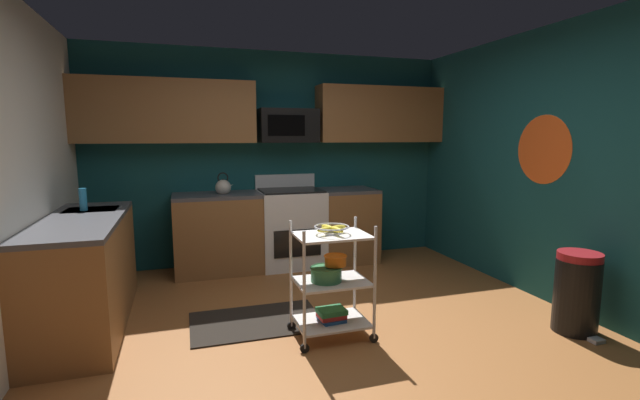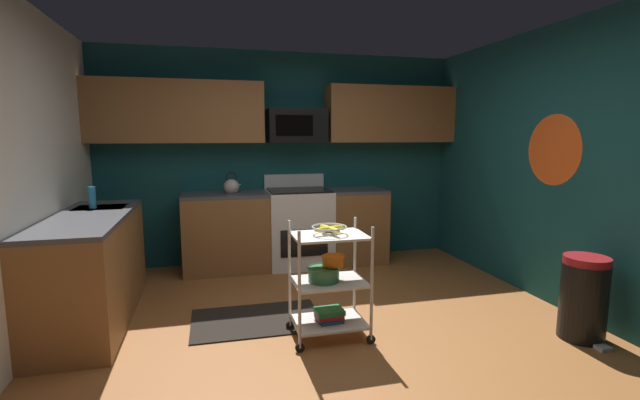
{
  "view_description": "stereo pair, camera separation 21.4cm",
  "coord_description": "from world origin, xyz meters",
  "px_view_note": "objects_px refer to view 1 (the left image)",
  "views": [
    {
      "loc": [
        -1.11,
        -3.04,
        1.58
      ],
      "look_at": [
        -0.01,
        0.43,
        1.05
      ],
      "focal_mm": 24.76,
      "sensor_mm": 36.0,
      "label": 1
    },
    {
      "loc": [
        -0.9,
        -3.1,
        1.58
      ],
      "look_at": [
        -0.01,
        0.43,
        1.05
      ],
      "focal_mm": 24.76,
      "sensor_mm": 36.0,
      "label": 2
    }
  ],
  "objects_px": {
    "mixing_bowl_small": "(335,260)",
    "trash_can": "(577,293)",
    "rolling_cart": "(332,281)",
    "oven_range": "(291,227)",
    "book_stack": "(331,315)",
    "dish_soap_bottle": "(83,199)",
    "mixing_bowl_large": "(326,274)",
    "kettle": "(223,187)",
    "fruit_bowl": "(332,228)",
    "microwave": "(288,126)"
  },
  "relations": [
    {
      "from": "mixing_bowl_small",
      "to": "trash_can",
      "type": "distance_m",
      "value": 1.98
    },
    {
      "from": "rolling_cart",
      "to": "mixing_bowl_small",
      "type": "relative_size",
      "value": 5.03
    },
    {
      "from": "mixing_bowl_small",
      "to": "oven_range",
      "type": "bearing_deg",
      "value": 86.34
    },
    {
      "from": "oven_range",
      "to": "trash_can",
      "type": "xyz_separation_m",
      "value": [
        1.76,
        -2.52,
        -0.15
      ]
    },
    {
      "from": "book_stack",
      "to": "dish_soap_bottle",
      "type": "height_order",
      "value": "dish_soap_bottle"
    },
    {
      "from": "book_stack",
      "to": "trash_can",
      "type": "distance_m",
      "value": 1.99
    },
    {
      "from": "mixing_bowl_large",
      "to": "kettle",
      "type": "height_order",
      "value": "kettle"
    },
    {
      "from": "oven_range",
      "to": "trash_can",
      "type": "height_order",
      "value": "oven_range"
    },
    {
      "from": "rolling_cart",
      "to": "mixing_bowl_large",
      "type": "xyz_separation_m",
      "value": [
        -0.04,
        -0.0,
        0.07
      ]
    },
    {
      "from": "kettle",
      "to": "trash_can",
      "type": "height_order",
      "value": "kettle"
    },
    {
      "from": "dish_soap_bottle",
      "to": "fruit_bowl",
      "type": "bearing_deg",
      "value": -31.77
    },
    {
      "from": "mixing_bowl_large",
      "to": "trash_can",
      "type": "xyz_separation_m",
      "value": [
        1.96,
        -0.51,
        -0.19
      ]
    },
    {
      "from": "mixing_bowl_large",
      "to": "book_stack",
      "type": "height_order",
      "value": "mixing_bowl_large"
    },
    {
      "from": "fruit_bowl",
      "to": "mixing_bowl_large",
      "type": "relative_size",
      "value": 1.08
    },
    {
      "from": "rolling_cart",
      "to": "dish_soap_bottle",
      "type": "relative_size",
      "value": 4.57
    },
    {
      "from": "fruit_bowl",
      "to": "microwave",
      "type": "bearing_deg",
      "value": 85.58
    },
    {
      "from": "microwave",
      "to": "trash_can",
      "type": "relative_size",
      "value": 1.06
    },
    {
      "from": "fruit_bowl",
      "to": "dish_soap_bottle",
      "type": "relative_size",
      "value": 1.36
    },
    {
      "from": "microwave",
      "to": "kettle",
      "type": "xyz_separation_m",
      "value": [
        -0.79,
        -0.11,
        -0.7
      ]
    },
    {
      "from": "book_stack",
      "to": "kettle",
      "type": "bearing_deg",
      "value": 107.51
    },
    {
      "from": "mixing_bowl_large",
      "to": "oven_range",
      "type": "bearing_deg",
      "value": 84.08
    },
    {
      "from": "rolling_cart",
      "to": "kettle",
      "type": "height_order",
      "value": "kettle"
    },
    {
      "from": "microwave",
      "to": "rolling_cart",
      "type": "bearing_deg",
      "value": -94.42
    },
    {
      "from": "mixing_bowl_large",
      "to": "dish_soap_bottle",
      "type": "distance_m",
      "value": 2.29
    },
    {
      "from": "mixing_bowl_large",
      "to": "mixing_bowl_small",
      "type": "relative_size",
      "value": 1.38
    },
    {
      "from": "rolling_cart",
      "to": "fruit_bowl",
      "type": "xyz_separation_m",
      "value": [
        0.0,
        -0.0,
        0.42
      ]
    },
    {
      "from": "mixing_bowl_small",
      "to": "kettle",
      "type": "xyz_separation_m",
      "value": [
        -0.67,
        1.99,
        0.38
      ]
    },
    {
      "from": "oven_range",
      "to": "fruit_bowl",
      "type": "height_order",
      "value": "oven_range"
    },
    {
      "from": "kettle",
      "to": "dish_soap_bottle",
      "type": "xyz_separation_m",
      "value": [
        -1.3,
        -0.81,
        0.02
      ]
    },
    {
      "from": "mixing_bowl_small",
      "to": "kettle",
      "type": "bearing_deg",
      "value": 108.56
    },
    {
      "from": "oven_range",
      "to": "kettle",
      "type": "xyz_separation_m",
      "value": [
        -0.8,
        -0.0,
        0.52
      ]
    },
    {
      "from": "mixing_bowl_small",
      "to": "kettle",
      "type": "height_order",
      "value": "kettle"
    },
    {
      "from": "fruit_bowl",
      "to": "kettle",
      "type": "relative_size",
      "value": 1.03
    },
    {
      "from": "microwave",
      "to": "dish_soap_bottle",
      "type": "distance_m",
      "value": 2.38
    },
    {
      "from": "book_stack",
      "to": "rolling_cart",
      "type": "bearing_deg",
      "value": 0.0
    },
    {
      "from": "oven_range",
      "to": "rolling_cart",
      "type": "distance_m",
      "value": 2.01
    },
    {
      "from": "oven_range",
      "to": "fruit_bowl",
      "type": "relative_size",
      "value": 4.04
    },
    {
      "from": "book_stack",
      "to": "kettle",
      "type": "relative_size",
      "value": 0.86
    },
    {
      "from": "rolling_cart",
      "to": "trash_can",
      "type": "height_order",
      "value": "rolling_cart"
    },
    {
      "from": "mixing_bowl_small",
      "to": "kettle",
      "type": "distance_m",
      "value": 2.13
    },
    {
      "from": "rolling_cart",
      "to": "book_stack",
      "type": "relative_size",
      "value": 4.01
    },
    {
      "from": "mixing_bowl_small",
      "to": "kettle",
      "type": "relative_size",
      "value": 0.69
    },
    {
      "from": "kettle",
      "to": "trash_can",
      "type": "bearing_deg",
      "value": -44.57
    },
    {
      "from": "microwave",
      "to": "trash_can",
      "type": "height_order",
      "value": "microwave"
    },
    {
      "from": "rolling_cart",
      "to": "kettle",
      "type": "distance_m",
      "value": 2.17
    },
    {
      "from": "fruit_bowl",
      "to": "book_stack",
      "type": "xyz_separation_m",
      "value": [
        0.0,
        0.0,
        -0.7
      ]
    },
    {
      "from": "oven_range",
      "to": "dish_soap_bottle",
      "type": "relative_size",
      "value": 5.5
    },
    {
      "from": "book_stack",
      "to": "kettle",
      "type": "distance_m",
      "value": 2.25
    },
    {
      "from": "trash_can",
      "to": "rolling_cart",
      "type": "bearing_deg",
      "value": 165.08
    },
    {
      "from": "fruit_bowl",
      "to": "mixing_bowl_small",
      "type": "relative_size",
      "value": 1.49
    }
  ]
}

